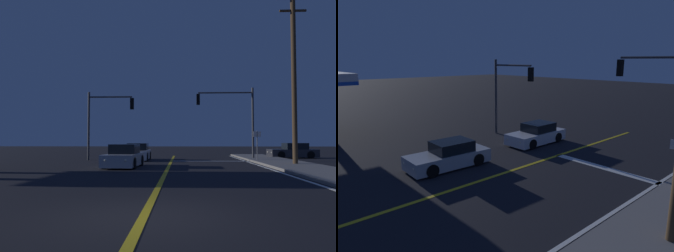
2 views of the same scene
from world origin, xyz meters
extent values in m
cube|color=gold|center=(0.00, 9.92, 0.01)|extent=(0.20, 33.74, 0.01)
cube|color=white|center=(2.93, 18.34, 0.01)|extent=(5.85, 0.50, 0.01)
cube|color=silver|center=(-2.73, 19.36, 0.44)|extent=(1.85, 4.13, 0.68)
cube|color=black|center=(-2.73, 19.61, 1.04)|extent=(1.57, 1.91, 0.60)
cylinder|color=black|center=(-1.87, 18.10, 0.32)|extent=(0.23, 0.64, 0.64)
cylinder|color=black|center=(-3.55, 18.07, 0.32)|extent=(0.23, 0.64, 0.64)
cylinder|color=black|center=(-1.91, 20.65, 0.32)|extent=(0.23, 0.64, 0.64)
cylinder|color=black|center=(-3.58, 20.62, 0.32)|extent=(0.23, 0.64, 0.64)
sphere|color=#FFF4CC|center=(-2.14, 17.37, 0.52)|extent=(0.18, 0.18, 0.18)
sphere|color=#FFF4CC|center=(-3.25, 17.36, 0.52)|extent=(0.18, 0.18, 0.18)
sphere|color=red|center=(-2.20, 21.37, 0.52)|extent=(0.14, 0.14, 0.14)
sphere|color=red|center=(-3.31, 21.36, 0.52)|extent=(0.14, 0.14, 0.14)
cube|color=#B2B5BA|center=(-2.63, 12.56, 0.44)|extent=(1.92, 4.28, 0.68)
cube|color=black|center=(-2.62, 12.81, 1.04)|extent=(1.59, 2.00, 0.60)
cylinder|color=black|center=(-1.86, 11.22, 0.32)|extent=(0.24, 0.65, 0.64)
cylinder|color=black|center=(-3.50, 11.28, 0.32)|extent=(0.24, 0.65, 0.64)
cylinder|color=black|center=(-1.76, 13.84, 0.32)|extent=(0.24, 0.65, 0.64)
cylinder|color=black|center=(-3.40, 13.90, 0.32)|extent=(0.24, 0.65, 0.64)
sphere|color=#FFF4CC|center=(-2.16, 10.49, 0.52)|extent=(0.18, 0.18, 0.18)
sphere|color=#FFF4CC|center=(-3.25, 10.53, 0.52)|extent=(0.18, 0.18, 0.18)
sphere|color=red|center=(-2.01, 14.60, 0.52)|extent=(0.14, 0.14, 0.14)
sphere|color=red|center=(-3.10, 14.64, 0.52)|extent=(0.14, 0.14, 0.14)
cylinder|color=#38383D|center=(4.40, 20.64, 5.53)|extent=(4.50, 0.12, 0.12)
cube|color=black|center=(2.16, 20.64, 4.98)|extent=(0.28, 0.28, 0.90)
sphere|color=red|center=(2.16, 20.64, 5.25)|extent=(0.22, 0.22, 0.22)
sphere|color=#4C2D05|center=(2.16, 20.64, 4.98)|extent=(0.22, 0.22, 0.22)
sphere|color=#0A3814|center=(2.16, 20.64, 4.71)|extent=(0.22, 0.22, 0.22)
cylinder|color=#38383D|center=(-6.65, 19.24, 2.72)|extent=(0.18, 0.18, 5.44)
cylinder|color=#38383D|center=(-4.91, 19.24, 5.04)|extent=(3.48, 0.12, 0.12)
cube|color=black|center=(-3.18, 19.24, 4.49)|extent=(0.28, 0.28, 0.90)
sphere|color=red|center=(-3.18, 19.24, 4.76)|extent=(0.22, 0.22, 0.22)
sphere|color=#4C2D05|center=(-3.18, 19.24, 4.49)|extent=(0.22, 0.22, 0.22)
sphere|color=#0A3814|center=(-3.18, 19.24, 4.22)|extent=(0.22, 0.22, 0.22)
camera|label=1|loc=(0.79, -6.76, 1.57)|focal=35.25mm
camera|label=2|loc=(10.54, 4.63, 5.42)|focal=32.85mm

